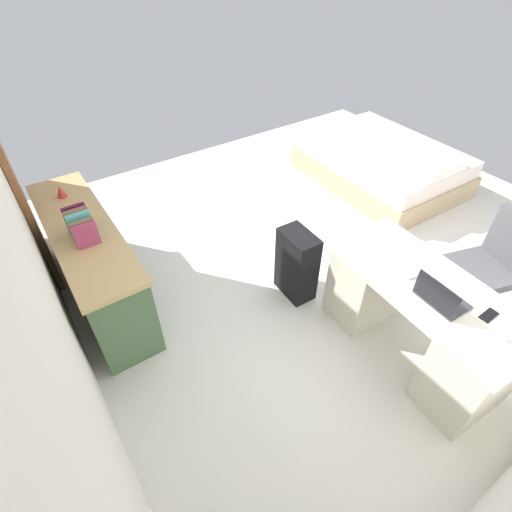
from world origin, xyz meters
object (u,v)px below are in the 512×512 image
object	(u,v)px
bed	(381,164)
office_chair	(485,273)
laptop	(440,297)
figurine_small	(61,191)
cell_phone_near_laptop	(489,315)
credenza	(93,263)
desk	(417,318)
computer_mouse	(412,275)
suitcase_black	(297,265)

from	to	relation	value
bed	office_chair	bearing A→B (deg)	153.24
laptop	figurine_small	bearing A→B (deg)	33.48
cell_phone_near_laptop	credenza	bearing A→B (deg)	37.60
office_chair	bed	xyz separation A→B (m)	(1.96, -0.99, -0.18)
credenza	bed	xyz separation A→B (m)	(-0.00, -3.62, -0.15)
laptop	desk	bearing A→B (deg)	-36.46
computer_mouse	cell_phone_near_laptop	world-z (taller)	computer_mouse
suitcase_black	laptop	bearing A→B (deg)	-165.81
desk	laptop	bearing A→B (deg)	143.54
office_chair	cell_phone_near_laptop	distance (m)	0.88
desk	office_chair	xyz separation A→B (m)	(-0.02, -0.82, 0.04)
desk	laptop	world-z (taller)	laptop
credenza	laptop	size ratio (longest dim) A/B	5.60
bed	cell_phone_near_laptop	world-z (taller)	cell_phone_near_laptop
laptop	cell_phone_near_laptop	xyz separation A→B (m)	(-0.25, -0.17, -0.04)
bed	suitcase_black	world-z (taller)	suitcase_black
desk	figurine_small	xyz separation A→B (m)	(2.47, 1.81, 0.46)
credenza	computer_mouse	world-z (taller)	credenza
credenza	bed	bearing A→B (deg)	-90.07
suitcase_black	laptop	xyz separation A→B (m)	(-1.13, -0.24, 0.44)
office_chair	computer_mouse	bearing A→B (deg)	79.95
cell_phone_near_laptop	office_chair	bearing A→B (deg)	-65.52
laptop	computer_mouse	distance (m)	0.27
credenza	suitcase_black	distance (m)	1.75
office_chair	figurine_small	size ratio (longest dim) A/B	8.55
desk	figurine_small	world-z (taller)	figurine_small
computer_mouse	bed	bearing A→B (deg)	-42.47
credenza	computer_mouse	size ratio (longest dim) A/B	18.00
credenza	figurine_small	xyz separation A→B (m)	(0.52, 0.00, 0.44)
bed	laptop	xyz separation A→B (m)	(-2.07, 1.90, 0.53)
bed	figurine_small	distance (m)	3.70
bed	figurine_small	xyz separation A→B (m)	(0.53, 3.62, 0.59)
laptop	bed	bearing A→B (deg)	-42.55
credenza	computer_mouse	distance (m)	2.56
suitcase_black	cell_phone_near_laptop	world-z (taller)	cell_phone_near_laptop
bed	credenza	bearing A→B (deg)	89.93
office_chair	laptop	world-z (taller)	office_chair
suitcase_black	computer_mouse	bearing A→B (deg)	-159.09
figurine_small	computer_mouse	bearing A→B (deg)	-142.85
office_chair	suitcase_black	size ratio (longest dim) A/B	1.42
suitcase_black	office_chair	bearing A→B (deg)	-129.47
office_chair	computer_mouse	size ratio (longest dim) A/B	9.40
computer_mouse	figurine_small	size ratio (longest dim) A/B	0.91
figurine_small	desk	bearing A→B (deg)	-143.80
desk	credenza	size ratio (longest dim) A/B	0.82
desk	suitcase_black	distance (m)	1.06
office_chair	bed	size ratio (longest dim) A/B	0.49
desk	suitcase_black	bearing A→B (deg)	18.36
office_chair	laptop	distance (m)	0.98
bed	computer_mouse	distance (m)	2.63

